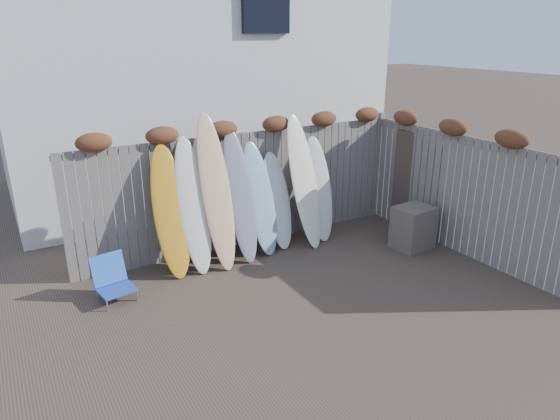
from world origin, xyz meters
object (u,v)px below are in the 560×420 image
wooden_crate (413,227)px  surfboard_0 (171,212)px  lattice_panel (422,184)px  beach_chair (112,279)px

wooden_crate → surfboard_0: surfboard_0 is taller
wooden_crate → lattice_panel: lattice_panel is taller
lattice_panel → beach_chair: bearing=163.6°
wooden_crate → surfboard_0: size_ratio=0.36×
surfboard_0 → beach_chair: bearing=-156.7°
wooden_crate → beach_chair: bearing=170.4°
beach_chair → surfboard_0: (1.03, 0.37, 0.71)m
beach_chair → lattice_panel: (5.58, -0.36, 0.64)m
beach_chair → surfboard_0: size_ratio=0.31×
lattice_panel → surfboard_0: 4.61m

